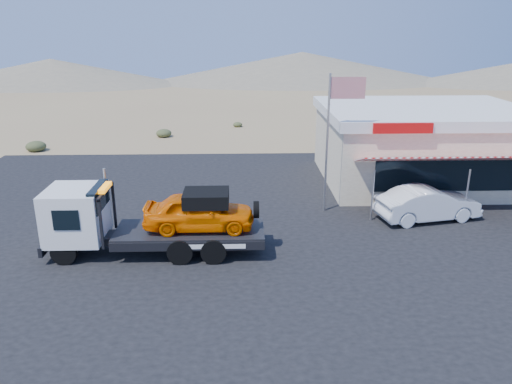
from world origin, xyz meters
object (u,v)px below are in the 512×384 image
at_px(white_sedan, 428,204).
at_px(jerky_store, 422,144).
at_px(flagpole, 333,128).
at_px(tow_truck, 150,217).

xyz_separation_m(white_sedan, jerky_store, (1.61, 5.69, 1.26)).
bearing_deg(flagpole, white_sedan, -17.12).
bearing_deg(flagpole, jerky_store, 38.79).
distance_m(jerky_store, flagpole, 7.36).
xyz_separation_m(white_sedan, flagpole, (-3.95, 1.22, 3.03)).
bearing_deg(tow_truck, white_sedan, 14.31).
xyz_separation_m(tow_truck, jerky_store, (12.77, 8.54, 0.61)).
xyz_separation_m(jerky_store, flagpole, (-5.57, -4.47, 1.77)).
height_order(tow_truck, jerky_store, jerky_store).
relative_size(white_sedan, jerky_store, 0.42).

